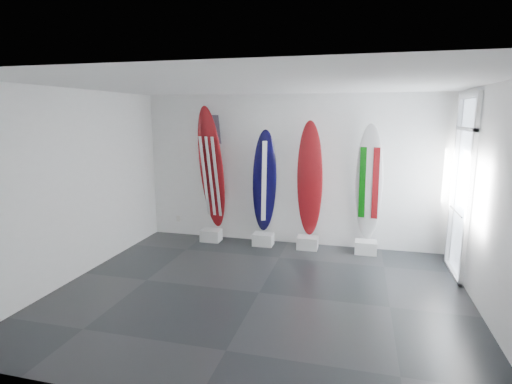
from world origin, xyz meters
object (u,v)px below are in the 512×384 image
(surfboard_usa, at_px, (211,169))
(surfboard_swiss, at_px, (310,179))
(surfboard_italy, at_px, (369,183))
(surfboard_navy, at_px, (265,182))

(surfboard_usa, bearing_deg, surfboard_swiss, 13.94)
(surfboard_swiss, height_order, surfboard_italy, surfboard_swiss)
(surfboard_italy, bearing_deg, surfboard_navy, -168.76)
(surfboard_navy, distance_m, surfboard_italy, 2.00)
(surfboard_usa, xyz_separation_m, surfboard_navy, (1.12, 0.00, -0.22))
(surfboard_usa, height_order, surfboard_italy, surfboard_usa)
(surfboard_navy, bearing_deg, surfboard_usa, 160.25)
(surfboard_italy, bearing_deg, surfboard_swiss, -168.76)
(surfboard_navy, bearing_deg, surfboard_italy, -19.75)
(surfboard_swiss, relative_size, surfboard_italy, 1.02)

